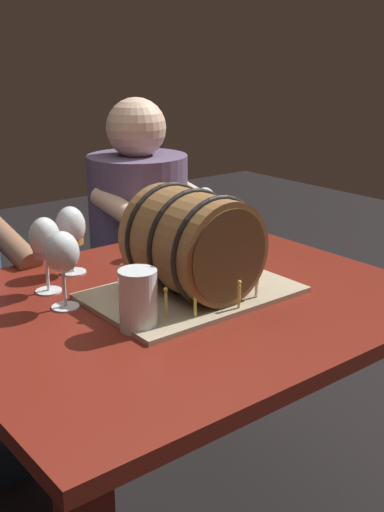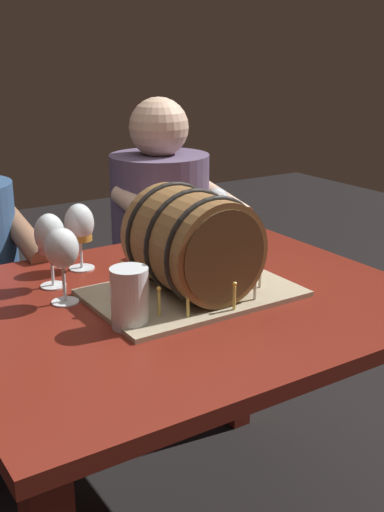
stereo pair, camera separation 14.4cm
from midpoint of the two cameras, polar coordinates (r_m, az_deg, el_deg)
name	(u,v)px [view 2 (the right image)]	position (r m, az deg, el deg)	size (l,w,h in m)	color
dining_table	(179,341)	(1.58, 1.47, -7.75)	(1.11, 0.93, 0.75)	maroon
barrel_cake	(192,247)	(1.49, 2.76, 0.75)	(0.49, 0.33, 0.26)	tan
wine_glass_white	(178,213)	(1.81, 0.99, 3.83)	(0.07, 0.07, 0.18)	white
wine_glass_amber	(79,226)	(1.69, -7.72, 2.65)	(0.08, 0.08, 0.18)	white
wine_glass_red	(217,207)	(1.84, 4.55, 4.39)	(0.07, 0.07, 0.19)	white
wine_glass_empty	(62,250)	(1.46, -8.92, 0.50)	(0.08, 0.08, 0.18)	white
wine_glass_rose	(50,238)	(1.57, -10.15, 1.61)	(0.07, 0.07, 0.19)	white
beer_pint	(130,299)	(1.34, -2.58, -3.93)	(0.08, 0.08, 0.13)	white
person_seated_right	(162,270)	(2.31, -0.98, -1.27)	(0.41, 0.49, 1.16)	#372D40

